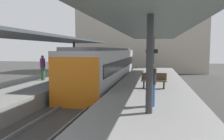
# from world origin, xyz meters

# --- Properties ---
(ground_plane) EXTENTS (80.00, 80.00, 0.00)m
(ground_plane) POSITION_xyz_m (0.00, 0.00, 0.00)
(ground_plane) COLOR #383835
(platform_left) EXTENTS (4.40, 28.00, 1.00)m
(platform_left) POSITION_xyz_m (-3.80, 0.00, 0.50)
(platform_left) COLOR gray
(platform_left) RESTS_ON ground_plane
(platform_right) EXTENTS (4.40, 28.00, 1.00)m
(platform_right) POSITION_xyz_m (3.80, 0.00, 0.50)
(platform_right) COLOR gray
(platform_right) RESTS_ON ground_plane
(track_ballast) EXTENTS (3.20, 28.00, 0.20)m
(track_ballast) POSITION_xyz_m (0.00, 0.00, 0.10)
(track_ballast) COLOR #423F3D
(track_ballast) RESTS_ON ground_plane
(rail_near_side) EXTENTS (0.08, 28.00, 0.14)m
(rail_near_side) POSITION_xyz_m (-0.72, 0.00, 0.27)
(rail_near_side) COLOR slate
(rail_near_side) RESTS_ON track_ballast
(rail_far_side) EXTENTS (0.08, 28.00, 0.14)m
(rail_far_side) POSITION_xyz_m (0.72, 0.00, 0.27)
(rail_far_side) COLOR slate
(rail_far_side) RESTS_ON track_ballast
(commuter_train) EXTENTS (2.78, 15.76, 3.10)m
(commuter_train) POSITION_xyz_m (0.00, 5.66, 1.73)
(commuter_train) COLOR #ADADB2
(commuter_train) RESTS_ON track_ballast
(canopy_left) EXTENTS (4.18, 21.00, 3.07)m
(canopy_left) POSITION_xyz_m (-3.80, 1.40, 3.95)
(canopy_left) COLOR #333335
(canopy_left) RESTS_ON platform_left
(canopy_right) EXTENTS (4.18, 21.00, 3.49)m
(canopy_right) POSITION_xyz_m (3.80, 1.40, 4.37)
(canopy_right) COLOR #333335
(canopy_right) RESTS_ON platform_right
(platform_bench) EXTENTS (1.40, 0.41, 0.86)m
(platform_bench) POSITION_xyz_m (3.94, -0.03, 1.46)
(platform_bench) COLOR black
(platform_bench) RESTS_ON platform_right
(platform_sign) EXTENTS (0.90, 0.08, 2.21)m
(platform_sign) POSITION_xyz_m (3.73, 4.16, 2.62)
(platform_sign) COLOR #262628
(platform_sign) RESTS_ON platform_right
(passenger_near_bench) EXTENTS (0.36, 0.36, 1.67)m
(passenger_near_bench) POSITION_xyz_m (3.86, -3.98, 1.87)
(passenger_near_bench) COLOR navy
(passenger_near_bench) RESTS_ON platform_right
(passenger_mid_platform) EXTENTS (0.36, 0.36, 1.76)m
(passenger_mid_platform) POSITION_xyz_m (-3.84, 1.70, 1.92)
(passenger_mid_platform) COLOR #386B3D
(passenger_mid_platform) RESTS_ON platform_left
(station_building_backdrop) EXTENTS (18.00, 6.00, 11.00)m
(station_building_backdrop) POSITION_xyz_m (1.81, 20.00, 5.50)
(station_building_backdrop) COLOR #A89E8E
(station_building_backdrop) RESTS_ON ground_plane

